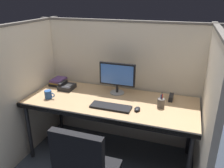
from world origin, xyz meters
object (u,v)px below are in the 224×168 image
computer_mouse (137,109)px  red_stapler (171,97)px  pen_cup (161,103)px  book_stack (58,82)px  monitor_center (117,76)px  desk_phone (67,86)px  desk (110,105)px  keyboard_main (111,107)px  coffee_mug (48,94)px

computer_mouse → red_stapler: red_stapler is taller
pen_cup → book_stack: bearing=170.6°
book_stack → monitor_center: bearing=-1.8°
desk_phone → book_stack: size_ratio=0.86×
desk → red_stapler: red_stapler is taller
desk_phone → book_stack: bearing=149.9°
keyboard_main → computer_mouse: size_ratio=4.48×
desk → desk_phone: desk_phone is taller
red_stapler → desk_phone: desk_phone is taller
keyboard_main → book_stack: bearing=154.9°
monitor_center → computer_mouse: bearing=-47.0°
keyboard_main → monitor_center: bearing=97.9°
keyboard_main → desk_phone: 0.76m
red_stapler → desk_phone: (-1.27, -0.10, 0.01)m
keyboard_main → red_stapler: 0.71m
monitor_center → coffee_mug: (-0.70, -0.39, -0.17)m
desk → red_stapler: bearing=21.6°
monitor_center → pen_cup: 0.61m
red_stapler → desk_phone: 1.27m
red_stapler → pen_cup: pen_cup is taller
computer_mouse → desk: bearing=159.9°
red_stapler → coffee_mug: size_ratio=1.19×
coffee_mug → book_stack: coffee_mug is taller
desk → coffee_mug: size_ratio=15.08×
red_stapler → desk_phone: size_ratio=0.79×
keyboard_main → coffee_mug: size_ratio=3.41×
red_stapler → pen_cup: bearing=-110.9°
desk → keyboard_main: size_ratio=4.42×
keyboard_main → desk: bearing=111.4°
keyboard_main → pen_cup: (0.49, 0.18, 0.04)m
desk → book_stack: 0.86m
monitor_center → keyboard_main: 0.44m
monitor_center → book_stack: 0.84m
monitor_center → desk_phone: (-0.64, -0.08, -0.18)m
monitor_center → book_stack: (-0.82, 0.03, -0.18)m
pen_cup → coffee_mug: 1.26m
book_stack → coffee_mug: bearing=-73.0°
keyboard_main → book_stack: 0.97m
monitor_center → book_stack: size_ratio=1.95×
coffee_mug → pen_cup: bearing=8.7°
desk → pen_cup: bearing=3.1°
keyboard_main → coffee_mug: coffee_mug is taller
desk_phone → pen_cup: bearing=-5.8°
red_stapler → coffee_mug: (-1.33, -0.41, 0.02)m
red_stapler → monitor_center: bearing=-178.1°
monitor_center → pen_cup: bearing=-20.2°
computer_mouse → pen_cup: bearing=35.3°
monitor_center → computer_mouse: size_ratio=4.48×
computer_mouse → red_stapler: (0.30, 0.38, 0.01)m
computer_mouse → pen_cup: (0.22, 0.15, 0.03)m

